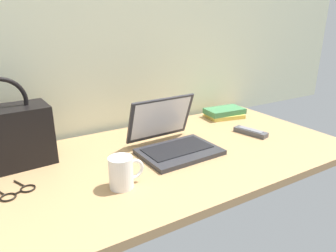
{
  "coord_description": "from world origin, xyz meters",
  "views": [
    {
      "loc": [
        -0.54,
        -0.96,
        0.54
      ],
      "look_at": [
        0.04,
        0.0,
        0.15
      ],
      "focal_mm": 32.42,
      "sensor_mm": 36.0,
      "label": 1
    }
  ],
  "objects_px": {
    "laptop": "(173,140)",
    "remote_control_near": "(251,132)",
    "book_stack": "(224,113)",
    "eyeglasses": "(18,192)",
    "handbag": "(7,136)",
    "coffee_mug": "(122,172)"
  },
  "relations": [
    {
      "from": "laptop",
      "to": "book_stack",
      "type": "xyz_separation_m",
      "value": [
        0.48,
        0.23,
        -0.02
      ]
    },
    {
      "from": "book_stack",
      "to": "remote_control_near",
      "type": "bearing_deg",
      "value": -104.98
    },
    {
      "from": "remote_control_near",
      "to": "book_stack",
      "type": "xyz_separation_m",
      "value": [
        0.07,
        0.27,
        0.01
      ]
    },
    {
      "from": "coffee_mug",
      "to": "book_stack",
      "type": "relative_size",
      "value": 0.54
    },
    {
      "from": "laptop",
      "to": "coffee_mug",
      "type": "xyz_separation_m",
      "value": [
        -0.29,
        -0.17,
        0.01
      ]
    },
    {
      "from": "laptop",
      "to": "coffee_mug",
      "type": "bearing_deg",
      "value": -150.32
    },
    {
      "from": "eyeglasses",
      "to": "handbag",
      "type": "height_order",
      "value": "handbag"
    },
    {
      "from": "coffee_mug",
      "to": "book_stack",
      "type": "bearing_deg",
      "value": 27.23
    },
    {
      "from": "handbag",
      "to": "book_stack",
      "type": "bearing_deg",
      "value": 2.43
    },
    {
      "from": "laptop",
      "to": "remote_control_near",
      "type": "bearing_deg",
      "value": -5.15
    },
    {
      "from": "eyeglasses",
      "to": "book_stack",
      "type": "bearing_deg",
      "value": 13.94
    },
    {
      "from": "laptop",
      "to": "remote_control_near",
      "type": "relative_size",
      "value": 1.91
    },
    {
      "from": "laptop",
      "to": "remote_control_near",
      "type": "distance_m",
      "value": 0.41
    },
    {
      "from": "laptop",
      "to": "book_stack",
      "type": "distance_m",
      "value": 0.54
    },
    {
      "from": "laptop",
      "to": "handbag",
      "type": "relative_size",
      "value": 0.96
    },
    {
      "from": "handbag",
      "to": "book_stack",
      "type": "relative_size",
      "value": 1.5
    },
    {
      "from": "eyeglasses",
      "to": "laptop",
      "type": "bearing_deg",
      "value": 3.34
    },
    {
      "from": "remote_control_near",
      "to": "book_stack",
      "type": "height_order",
      "value": "book_stack"
    },
    {
      "from": "coffee_mug",
      "to": "laptop",
      "type": "bearing_deg",
      "value": 29.68
    },
    {
      "from": "eyeglasses",
      "to": "handbag",
      "type": "distance_m",
      "value": 0.25
    },
    {
      "from": "remote_control_near",
      "to": "eyeglasses",
      "type": "xyz_separation_m",
      "value": [
        -1.0,
        0.0,
        -0.01
      ]
    },
    {
      "from": "coffee_mug",
      "to": "eyeglasses",
      "type": "height_order",
      "value": "coffee_mug"
    }
  ]
}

